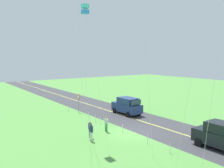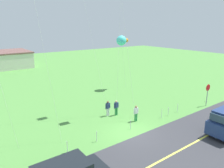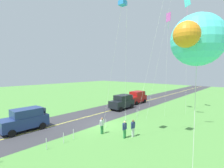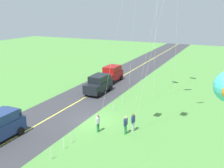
{
  "view_description": "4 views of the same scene",
  "coord_description": "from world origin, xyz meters",
  "px_view_note": "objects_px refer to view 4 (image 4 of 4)",
  "views": [
    {
      "loc": [
        -18.01,
        15.1,
        7.57
      ],
      "look_at": [
        -1.44,
        3.25,
        5.29
      ],
      "focal_mm": 38.64,
      "sensor_mm": 36.0,
      "label": 1
    },
    {
      "loc": [
        -11.22,
        -12.2,
        8.92
      ],
      "look_at": [
        0.11,
        3.2,
        3.67
      ],
      "focal_mm": 34.14,
      "sensor_mm": 36.0,
      "label": 2
    },
    {
      "loc": [
        12.61,
        12.64,
        6.08
      ],
      "look_at": [
        0.56,
        1.82,
        4.78
      ],
      "focal_mm": 26.07,
      "sensor_mm": 36.0,
      "label": 3
    },
    {
      "loc": [
        19.45,
        11.33,
        10.08
      ],
      "look_at": [
        -0.2,
        2.01,
        3.77
      ],
      "focal_mm": 41.39,
      "sensor_mm": 36.0,
      "label": 4
    }
  ],
  "objects_px": {
    "person_adult_companion": "(133,122)",
    "person_child_watcher": "(126,124)",
    "car_parked_west_far": "(111,74)",
    "car_parked_west_near": "(99,84)",
    "person_adult_near": "(98,122)"
  },
  "relations": [
    {
      "from": "car_parked_west_near",
      "to": "person_adult_companion",
      "type": "bearing_deg",
      "value": 43.57
    },
    {
      "from": "car_parked_west_near",
      "to": "person_adult_companion",
      "type": "height_order",
      "value": "car_parked_west_near"
    },
    {
      "from": "car_parked_west_near",
      "to": "car_parked_west_far",
      "type": "bearing_deg",
      "value": -171.28
    },
    {
      "from": "person_adult_near",
      "to": "person_adult_companion",
      "type": "bearing_deg",
      "value": 32.13
    },
    {
      "from": "car_parked_west_near",
      "to": "person_adult_near",
      "type": "distance_m",
      "value": 10.75
    },
    {
      "from": "car_parked_west_far",
      "to": "car_parked_west_near",
      "type": "xyz_separation_m",
      "value": [
        5.46,
        0.84,
        0.0
      ]
    },
    {
      "from": "car_parked_west_far",
      "to": "person_child_watcher",
      "type": "height_order",
      "value": "car_parked_west_far"
    },
    {
      "from": "person_adult_companion",
      "to": "person_child_watcher",
      "type": "bearing_deg",
      "value": 85.38
    },
    {
      "from": "person_adult_companion",
      "to": "car_parked_west_near",
      "type": "bearing_deg",
      "value": -25.9
    },
    {
      "from": "car_parked_west_near",
      "to": "person_child_watcher",
      "type": "xyz_separation_m",
      "value": [
        8.85,
        7.3,
        -0.29
      ]
    },
    {
      "from": "person_adult_near",
      "to": "person_child_watcher",
      "type": "distance_m",
      "value": 2.36
    },
    {
      "from": "car_parked_west_near",
      "to": "person_adult_near",
      "type": "xyz_separation_m",
      "value": [
        9.49,
        5.03,
        -0.29
      ]
    },
    {
      "from": "person_adult_companion",
      "to": "person_child_watcher",
      "type": "xyz_separation_m",
      "value": [
        0.79,
        -0.37,
        0.0
      ]
    },
    {
      "from": "car_parked_west_far",
      "to": "person_child_watcher",
      "type": "bearing_deg",
      "value": 29.6
    },
    {
      "from": "car_parked_west_far",
      "to": "person_adult_companion",
      "type": "relative_size",
      "value": 2.75
    }
  ]
}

